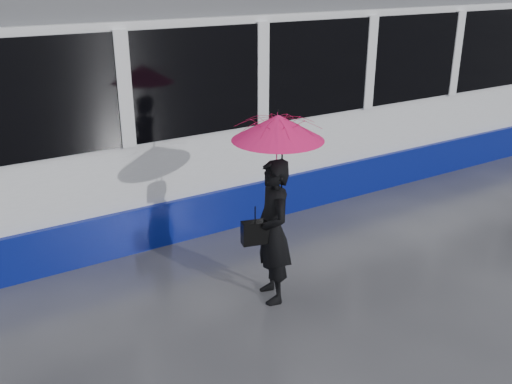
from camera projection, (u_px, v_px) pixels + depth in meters
ground at (185, 291)px, 6.80m from camera, size 90.00×90.00×0.00m
rails at (115, 218)px, 8.77m from camera, size 34.00×1.51×0.02m
tram at (131, 111)px, 8.37m from camera, size 26.00×2.56×3.35m
woman at (273, 232)px, 6.37m from camera, size 0.55×0.70×1.68m
umbrella at (278, 145)px, 6.03m from camera, size 1.21×1.21×1.14m
handbag at (255, 232)px, 6.26m from camera, size 0.32×0.20×0.44m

